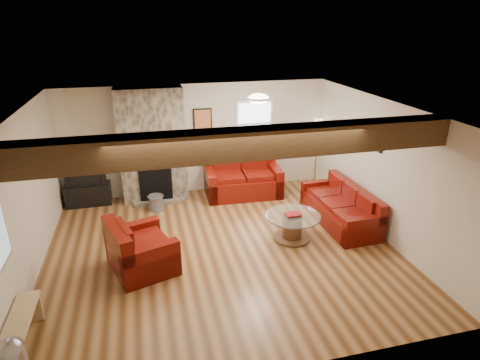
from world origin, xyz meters
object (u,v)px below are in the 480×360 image
object	(u,v)px
coffee_table	(292,227)
television	(85,174)
armchair_red	(141,245)
sofa_three	(340,205)
floor_lamp	(318,129)
loveseat	(243,176)
tv_cabinet	(88,194)

from	to	relation	value
coffee_table	television	world-z (taller)	television
armchair_red	television	distance (m)	2.99
sofa_three	television	bearing A→B (deg)	-114.88
sofa_three	floor_lamp	bearing A→B (deg)	168.58
loveseat	floor_lamp	size ratio (longest dim) A/B	1.03
television	loveseat	bearing A→B (deg)	-5.03
tv_cabinet	sofa_three	bearing A→B (deg)	-22.98
television	floor_lamp	size ratio (longest dim) A/B	0.51
sofa_three	loveseat	distance (m)	2.35
tv_cabinet	television	bearing A→B (deg)	0.00
floor_lamp	television	bearing A→B (deg)	178.02
coffee_table	sofa_three	bearing A→B (deg)	19.00
sofa_three	floor_lamp	xyz separation A→B (m)	(0.32, 1.91, 1.03)
coffee_table	floor_lamp	size ratio (longest dim) A/B	0.61
armchair_red	television	xyz separation A→B (m)	(-1.09, 2.77, 0.29)
tv_cabinet	floor_lamp	size ratio (longest dim) A/B	0.57
tv_cabinet	television	xyz separation A→B (m)	(0.00, 0.00, 0.48)
floor_lamp	sofa_three	bearing A→B (deg)	-99.52
sofa_three	loveseat	xyz separation A→B (m)	(-1.52, 1.79, 0.07)
floor_lamp	armchair_red	bearing A→B (deg)	-148.10
loveseat	coffee_table	xyz separation A→B (m)	(0.38, -2.18, -0.20)
loveseat	sofa_three	bearing A→B (deg)	-47.07
armchair_red	tv_cabinet	world-z (taller)	armchair_red
sofa_three	tv_cabinet	bearing A→B (deg)	-114.88
sofa_three	loveseat	bearing A→B (deg)	-141.49
tv_cabinet	armchair_red	bearing A→B (deg)	-68.55
tv_cabinet	floor_lamp	distance (m)	5.38
armchair_red	loveseat	bearing A→B (deg)	-61.09
tv_cabinet	floor_lamp	xyz separation A→B (m)	(5.25, -0.18, 1.17)
floor_lamp	tv_cabinet	bearing A→B (deg)	178.02
armchair_red	tv_cabinet	xyz separation A→B (m)	(-1.09, 2.77, -0.19)
loveseat	armchair_red	distance (m)	3.39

